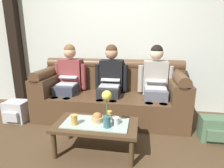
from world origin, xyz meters
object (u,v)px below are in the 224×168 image
Objects in this scene: coffee_table at (96,127)px; backpack_left at (17,111)px; snack_bowl at (97,118)px; cup_near_right at (115,121)px; couch at (111,96)px; person_left at (69,78)px; person_right at (155,81)px; cup_near_left at (74,120)px; person_middle at (111,79)px; flower_vase at (107,106)px; cup_far_center at (109,115)px; backpack_right at (213,129)px.

coffee_table reaches higher than backpack_left.
snack_bowl is 0.22m from cup_near_right.
person_left is at bearing -179.64° from couch.
person_left is 1.41m from cup_near_right.
cup_near_left is (-0.95, -1.10, -0.23)m from person_right.
person_right is (0.73, -0.00, 0.00)m from person_middle.
person_right is 1.24m from flower_vase.
couch is at bearing 179.64° from person_right.
flower_vase is 0.42m from cup_near_left.
person_left is 1.27m from cup_far_center.
couch is at bearing 97.75° from flower_vase.
snack_bowl is at bearing -89.33° from couch.
backpack_right is (1.32, 0.57, -0.46)m from flower_vase.
cup_far_center reaches higher than cup_near_right.
cup_far_center is (0.13, 0.08, 0.01)m from snack_bowl.
cup_near_right is (0.23, 0.00, 0.10)m from coffee_table.
snack_bowl is 1.23× the size of cup_near_left.
coffee_table is at bearing -125.74° from person_right.
cup_far_center reaches higher than backpack_left.
flower_vase is 0.24m from cup_near_right.
coffee_table is (0.73, -1.01, -0.34)m from person_left.
backpack_right is 0.97× the size of backpack_left.
backpack_left is (-2.95, 0.09, 0.01)m from backpack_right.
cup_far_center is at bearing -16.31° from backpack_left.
cup_near_left is at bearing -65.62° from person_left.
person_left is at bearing 29.68° from backpack_left.
person_left is 1.00× the size of person_right.
cup_near_left is at bearing -131.06° from person_right.
backpack_left is (-1.62, 0.47, -0.26)m from cup_far_center.
cup_near_left is 0.35× the size of backpack_right.
cup_far_center is (0.86, -0.90, -0.23)m from person_left.
snack_bowl is at bearing -126.14° from person_right.
person_middle is at bearing -90.00° from couch.
flower_vase is 1.82m from backpack_left.
person_right is at bearing 53.86° from snack_bowl.
cup_far_center is (0.14, -0.90, -0.23)m from person_middle.
backpack_left is (-2.20, -0.43, -0.49)m from person_right.
person_right is at bearing -0.01° from person_middle.
person_left is 1.22m from cup_near_left.
backpack_left is at bearing -163.80° from person_middle.
cup_near_right is at bearing 11.22° from cup_near_left.
couch is 1.04m from cup_near_right.
cup_far_center is 0.32× the size of backpack_right.
flower_vase reaches higher than cup_near_left.
person_left reaches higher than flower_vase.
snack_bowl is at bearing 139.55° from flower_vase.
backpack_left is at bearing -168.97° from person_right.
couch reaches higher than snack_bowl.
couch reaches higher than cup_far_center.
coffee_table is 0.27m from cup_near_left.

